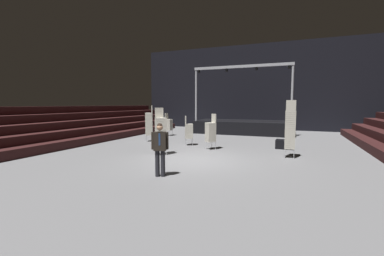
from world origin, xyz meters
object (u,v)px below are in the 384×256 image
chair_stack_mid_right (161,131)px  chair_stack_mid_centre (189,131)px  man_with_tie (160,146)px  chair_stack_mid_left (290,129)px  chair_stack_front_left (211,132)px  chair_stack_rear_left (169,124)px  equipment_road_case (285,144)px  stage_riser (244,126)px  chair_stack_front_right (149,123)px

chair_stack_mid_right → chair_stack_mid_centre: bearing=-142.1°
man_with_tie → chair_stack_mid_left: chair_stack_mid_left is taller
chair_stack_front_left → chair_stack_rear_left: (-4.78, 4.49, -0.08)m
equipment_road_case → stage_riser: bearing=117.3°
stage_riser → chair_stack_mid_centre: bearing=-103.9°
chair_stack_front_right → equipment_road_case: (8.18, 0.32, -0.91)m
chair_stack_mid_centre → man_with_tie: bearing=-12.5°
stage_riser → chair_stack_mid_right: (-1.97, -10.49, 0.53)m
man_with_tie → chair_stack_front_left: (-0.03, 5.53, -0.06)m
chair_stack_front_left → stage_riser: bearing=-49.5°
chair_stack_rear_left → equipment_road_case: chair_stack_rear_left is taller
chair_stack_front_right → chair_stack_mid_left: (8.46, -2.01, 0.13)m
chair_stack_mid_centre → equipment_road_case: chair_stack_mid_centre is taller
chair_stack_front_left → chair_stack_mid_right: 2.87m
stage_riser → equipment_road_case: 7.43m
chair_stack_mid_centre → equipment_road_case: bearing=71.8°
man_with_tie → chair_stack_mid_centre: 6.55m
man_with_tie → chair_stack_mid_right: chair_stack_mid_right is taller
man_with_tie → chair_stack_mid_centre: bearing=-97.4°
chair_stack_front_left → chair_stack_mid_left: size_ratio=0.73×
chair_stack_front_right → chair_stack_mid_right: chair_stack_front_right is taller
chair_stack_front_left → chair_stack_mid_left: bearing=-148.1°
chair_stack_mid_right → chair_stack_mid_centre: 3.11m
chair_stack_front_right → man_with_tie: bearing=-171.6°
chair_stack_mid_centre → chair_stack_rear_left: 4.86m
equipment_road_case → chair_stack_front_left: bearing=-156.1°
chair_stack_front_left → equipment_road_case: chair_stack_front_left is taller
chair_stack_front_left → chair_stack_front_right: size_ratio=0.82×
man_with_tie → chair_stack_front_left: size_ratio=0.94×
equipment_road_case → man_with_tie: bearing=-116.8°
man_with_tie → chair_stack_mid_centre: man_with_tie is taller
stage_riser → chair_stack_mid_right: stage_riser is taller
chair_stack_front_right → equipment_road_case: 8.23m
stage_riser → chair_stack_mid_right: bearing=-100.6°
stage_riser → chair_stack_front_right: (-4.78, -6.92, 0.57)m
stage_riser → chair_stack_mid_left: (3.69, -8.93, 0.70)m
stage_riser → man_with_tie: (-0.21, -13.74, 0.42)m
equipment_road_case → chair_stack_mid_centre: bearing=-171.3°
man_with_tie → chair_stack_front_right: bearing=-78.0°
chair_stack_front_right → equipment_road_case: chair_stack_front_right is taller
man_with_tie → chair_stack_mid_right: (-1.76, 3.25, 0.10)m
man_with_tie → stage_riser: bearing=-112.6°
chair_stack_mid_left → equipment_road_case: chair_stack_mid_left is taller
chair_stack_rear_left → chair_stack_front_right: bearing=7.8°
chair_stack_mid_right → equipment_road_case: (5.37, 3.89, -0.87)m
man_with_tie → chair_stack_mid_centre: size_ratio=1.04×
man_with_tie → chair_stack_mid_right: 3.69m
man_with_tie → chair_stack_front_right: (-4.57, 6.82, 0.15)m
chair_stack_mid_left → chair_stack_rear_left: bearing=147.8°
stage_riser → chair_stack_rear_left: stage_riser is taller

